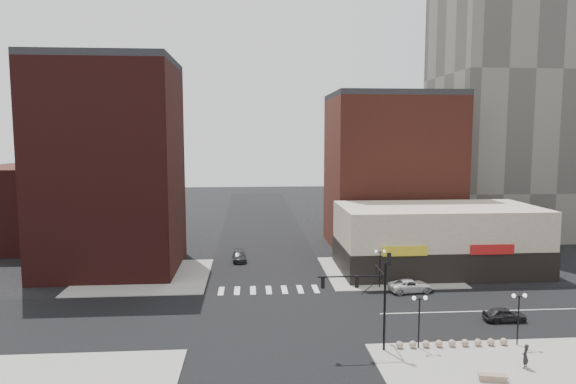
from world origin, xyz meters
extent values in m
plane|color=black|center=(0.00, 0.00, 0.00)|extent=(240.00, 240.00, 0.00)
cube|color=black|center=(0.00, 0.00, 0.01)|extent=(200.00, 14.00, 0.02)
cube|color=black|center=(0.00, 0.00, 0.01)|extent=(14.00, 200.00, 0.02)
cube|color=gray|center=(-14.50, 14.50, 0.06)|extent=(15.00, 15.00, 0.12)
cube|color=gray|center=(14.50, 14.50, 0.06)|extent=(15.00, 15.00, 0.12)
cube|color=gray|center=(16.00, -14.00, 0.06)|extent=(18.00, 14.00, 0.12)
cube|color=#3A1312|center=(-19.00, 18.50, 12.50)|extent=(16.00, 15.00, 25.00)
cube|color=#3A1312|center=(-32.00, 34.00, 6.00)|extent=(20.00, 18.00, 12.00)
cube|color=maroon|center=(19.00, 29.50, 11.00)|extent=(18.00, 15.00, 22.00)
cube|color=#47443F|center=(60.00, 56.00, 41.00)|extent=(18.00, 18.00, 82.00)
cube|color=beige|center=(21.00, 15.00, 4.00)|extent=(24.00, 12.00, 8.00)
cube|color=black|center=(21.00, 15.00, 1.70)|extent=(24.20, 12.20, 3.40)
cylinder|color=black|center=(8.20, -8.20, 3.50)|extent=(0.18, 0.18, 7.00)
cylinder|color=black|center=(5.60, -8.20, 6.00)|extent=(5.20, 0.11, 0.11)
cylinder|color=black|center=(7.20, -8.20, 5.30)|extent=(1.72, 0.06, 1.46)
cylinder|color=black|center=(8.20, -6.70, 6.00)|extent=(0.11, 3.00, 0.11)
cube|color=black|center=(3.40, -8.20, 5.60)|extent=(0.28, 0.18, 0.95)
sphere|color=red|center=(3.40, -8.20, 5.90)|extent=(0.16, 0.16, 0.16)
cube|color=black|center=(6.00, -8.20, 5.60)|extent=(0.28, 0.18, 0.95)
sphere|color=red|center=(6.00, -8.20, 5.90)|extent=(0.16, 0.16, 0.16)
cube|color=black|center=(8.20, -5.40, 5.60)|extent=(0.18, 0.28, 0.95)
sphere|color=red|center=(8.20, -5.40, 5.90)|extent=(0.16, 0.16, 0.16)
cube|color=black|center=(8.45, -8.20, 7.30)|extent=(0.28, 0.18, 0.95)
sphere|color=red|center=(8.45, -8.20, 7.60)|extent=(0.16, 0.16, 0.16)
cylinder|color=black|center=(11.00, -8.00, 2.12)|extent=(0.11, 0.11, 4.00)
cylinder|color=black|center=(11.00, -8.00, 4.02)|extent=(0.90, 0.06, 0.06)
sphere|color=white|center=(10.55, -8.00, 4.12)|extent=(0.32, 0.32, 0.32)
sphere|color=white|center=(11.45, -8.00, 4.12)|extent=(0.32, 0.32, 0.32)
cylinder|color=black|center=(19.00, -8.00, 2.12)|extent=(0.11, 0.11, 4.00)
cylinder|color=black|center=(19.00, -8.00, 4.02)|extent=(0.90, 0.06, 0.06)
sphere|color=white|center=(18.55, -8.00, 4.12)|extent=(0.32, 0.32, 0.32)
sphere|color=white|center=(19.45, -8.00, 4.12)|extent=(0.32, 0.32, 0.32)
cylinder|color=black|center=(12.00, 8.00, 2.12)|extent=(0.11, 0.11, 4.00)
cylinder|color=black|center=(12.00, 8.00, 4.02)|extent=(0.90, 0.06, 0.06)
sphere|color=white|center=(11.55, 8.00, 4.12)|extent=(0.32, 0.32, 0.32)
sphere|color=white|center=(12.45, 8.00, 4.12)|extent=(0.32, 0.32, 0.32)
sphere|color=#A1846F|center=(9.50, -8.00, 0.40)|extent=(0.56, 0.56, 0.56)
sphere|color=#A1846F|center=(10.55, -8.00, 0.40)|extent=(0.56, 0.56, 0.56)
sphere|color=#A1846F|center=(11.60, -8.00, 0.40)|extent=(0.56, 0.56, 0.56)
sphere|color=#A1846F|center=(12.65, -8.00, 0.40)|extent=(0.56, 0.56, 0.56)
sphere|color=#A1846F|center=(13.70, -8.00, 0.40)|extent=(0.56, 0.56, 0.56)
sphere|color=#A1846F|center=(14.75, -8.00, 0.40)|extent=(0.56, 0.56, 0.56)
sphere|color=#A1846F|center=(15.80, -8.00, 0.40)|extent=(0.56, 0.56, 0.56)
sphere|color=#A1846F|center=(16.85, -8.00, 0.40)|extent=(0.56, 0.56, 0.56)
sphere|color=#A1846F|center=(17.90, -8.00, 0.40)|extent=(0.56, 0.56, 0.56)
imported|color=silver|center=(15.01, 6.50, 0.66)|extent=(5.02, 2.82, 1.33)
imported|color=black|center=(20.67, -2.70, 0.64)|extent=(3.76, 1.56, 1.27)
imported|color=black|center=(-3.51, 21.32, 0.64)|extent=(2.00, 4.49, 1.28)
imported|color=black|center=(17.43, -11.99, 1.00)|extent=(0.75, 0.74, 1.75)
cube|color=gray|center=(14.22, -13.71, 0.28)|extent=(1.77, 0.82, 0.32)
cube|color=gray|center=(14.22, -13.71, 0.50)|extent=(2.00, 0.97, 0.13)
camera|label=1|loc=(-2.03, -45.60, 16.65)|focal=32.00mm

